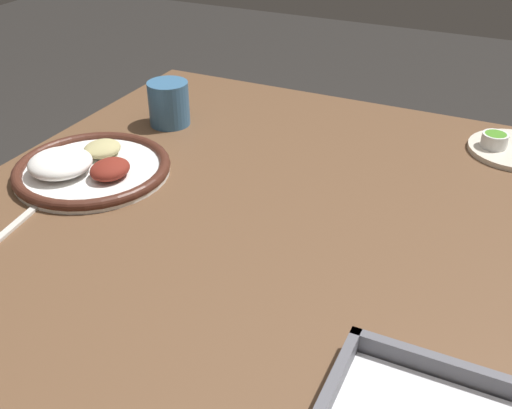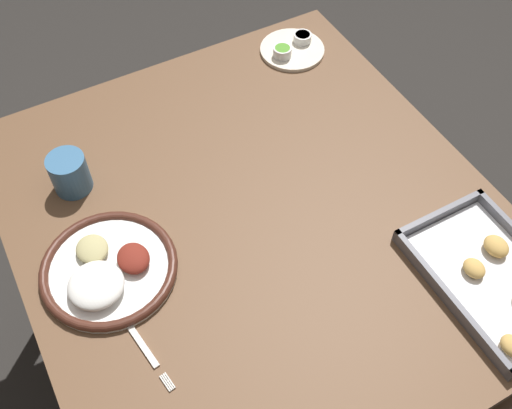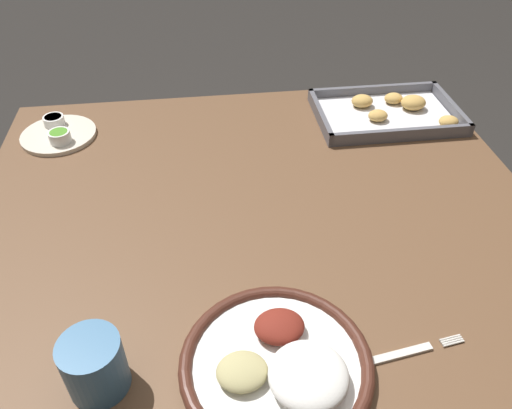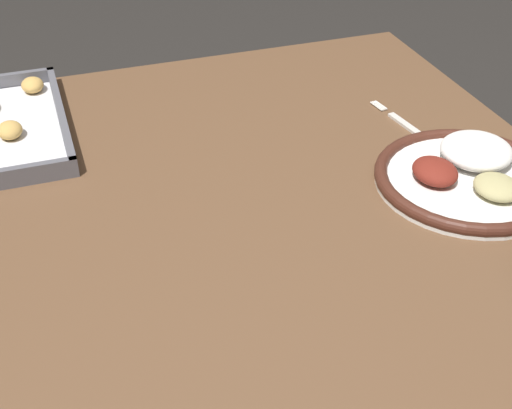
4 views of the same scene
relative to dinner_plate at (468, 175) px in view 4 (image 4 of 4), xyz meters
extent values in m
cube|color=brown|center=(0.02, 0.33, -0.03)|extent=(1.12, 1.00, 0.03)
cylinder|color=brown|center=(0.52, -0.12, -0.41)|extent=(0.06, 0.06, 0.72)
cylinder|color=white|center=(0.00, 0.00, -0.01)|extent=(0.27, 0.27, 0.01)
torus|color=#472319|center=(0.00, 0.00, 0.00)|extent=(0.28, 0.28, 0.02)
ellipsoid|color=white|center=(0.03, -0.03, 0.02)|extent=(0.11, 0.11, 0.04)
ellipsoid|color=maroon|center=(0.01, 0.05, 0.01)|extent=(0.08, 0.06, 0.03)
ellipsoid|color=tan|center=(-0.05, -0.01, 0.01)|extent=(0.07, 0.06, 0.03)
cube|color=silver|center=(0.16, 0.00, -0.01)|extent=(0.15, 0.03, 0.00)
cylinder|color=silver|center=(0.26, 0.01, -0.01)|extent=(0.04, 0.01, 0.00)
cylinder|color=silver|center=(0.26, 0.01, -0.01)|extent=(0.04, 0.01, 0.00)
cylinder|color=silver|center=(0.26, 0.02, -0.01)|extent=(0.04, 0.01, 0.00)
cylinder|color=silver|center=(0.26, 0.02, -0.01)|extent=(0.04, 0.01, 0.00)
cube|color=#595960|center=(0.38, 0.55, 0.00)|extent=(0.35, 0.01, 0.03)
ellipsoid|color=tan|center=(0.51, 0.59, 0.01)|extent=(0.05, 0.04, 0.03)
ellipsoid|color=tan|center=(0.35, 0.64, 0.01)|extent=(0.05, 0.04, 0.03)
camera|label=1|loc=(0.72, 0.67, 0.50)|focal=42.00mm
camera|label=2|loc=(0.68, -0.03, 1.03)|focal=42.00mm
camera|label=3|loc=(-0.08, -0.38, 0.62)|focal=35.00mm
camera|label=4|loc=(-0.74, 0.59, 0.58)|focal=50.00mm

